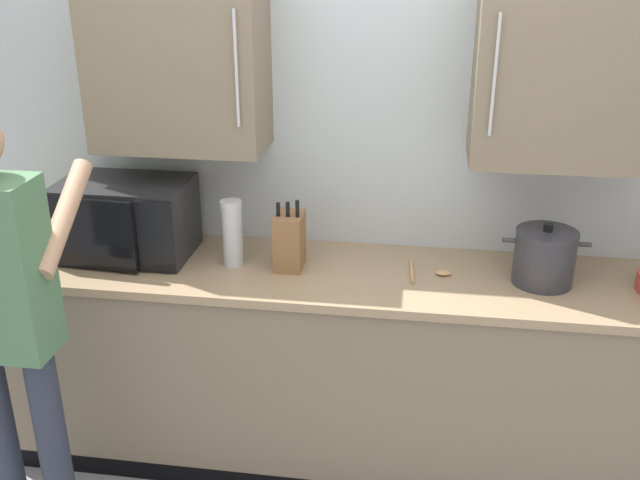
{
  "coord_description": "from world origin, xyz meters",
  "views": [
    {
      "loc": [
        0.23,
        -1.84,
        2.16
      ],
      "look_at": [
        -0.15,
        0.73,
        1.07
      ],
      "focal_mm": 40.58,
      "sensor_mm": 36.0,
      "label": 1
    }
  ],
  "objects_px": {
    "knife_block": "(289,241)",
    "stock_pot": "(544,257)",
    "microwave_oven": "(121,219)",
    "wooden_spoon": "(429,272)",
    "thermos_flask": "(232,233)",
    "person_figure": "(2,308)"
  },
  "relations": [
    {
      "from": "stock_pot",
      "to": "knife_block",
      "type": "bearing_deg",
      "value": -179.88
    },
    {
      "from": "microwave_oven",
      "to": "wooden_spoon",
      "type": "xyz_separation_m",
      "value": [
        1.28,
        -0.02,
        -0.15
      ]
    },
    {
      "from": "person_figure",
      "to": "microwave_oven",
      "type": "bearing_deg",
      "value": 77.87
    },
    {
      "from": "stock_pot",
      "to": "wooden_spoon",
      "type": "relative_size",
      "value": 1.75
    },
    {
      "from": "knife_block",
      "to": "stock_pot",
      "type": "xyz_separation_m",
      "value": [
        1.0,
        0.0,
        -0.01
      ]
    },
    {
      "from": "wooden_spoon",
      "to": "microwave_oven",
      "type": "bearing_deg",
      "value": 179.24
    },
    {
      "from": "knife_block",
      "to": "person_figure",
      "type": "xyz_separation_m",
      "value": [
        -0.87,
        -0.65,
        -0.03
      ]
    },
    {
      "from": "wooden_spoon",
      "to": "thermos_flask",
      "type": "distance_m",
      "value": 0.81
    },
    {
      "from": "person_figure",
      "to": "wooden_spoon",
      "type": "bearing_deg",
      "value": 24.79
    },
    {
      "from": "stock_pot",
      "to": "microwave_oven",
      "type": "bearing_deg",
      "value": 179.13
    },
    {
      "from": "wooden_spoon",
      "to": "knife_block",
      "type": "bearing_deg",
      "value": -178.89
    },
    {
      "from": "person_figure",
      "to": "thermos_flask",
      "type": "bearing_deg",
      "value": 45.36
    },
    {
      "from": "microwave_oven",
      "to": "person_figure",
      "type": "bearing_deg",
      "value": -102.13
    },
    {
      "from": "stock_pot",
      "to": "wooden_spoon",
      "type": "height_order",
      "value": "stock_pot"
    },
    {
      "from": "knife_block",
      "to": "person_figure",
      "type": "relative_size",
      "value": 0.18
    },
    {
      "from": "microwave_oven",
      "to": "stock_pot",
      "type": "relative_size",
      "value": 1.61
    },
    {
      "from": "knife_block",
      "to": "thermos_flask",
      "type": "distance_m",
      "value": 0.23
    },
    {
      "from": "stock_pot",
      "to": "wooden_spoon",
      "type": "distance_m",
      "value": 0.44
    },
    {
      "from": "knife_block",
      "to": "stock_pot",
      "type": "distance_m",
      "value": 1.0
    },
    {
      "from": "microwave_oven",
      "to": "thermos_flask",
      "type": "bearing_deg",
      "value": -4.22
    },
    {
      "from": "microwave_oven",
      "to": "thermos_flask",
      "type": "relative_size",
      "value": 1.93
    },
    {
      "from": "person_figure",
      "to": "knife_block",
      "type": "bearing_deg",
      "value": 36.85
    }
  ]
}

